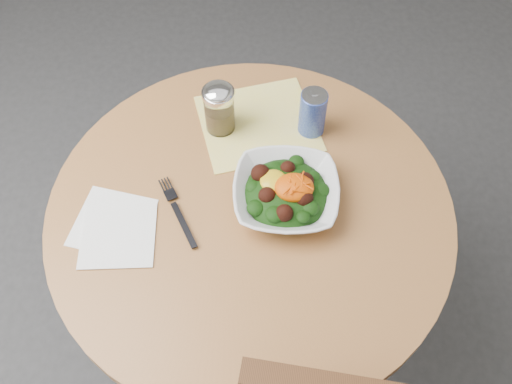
{
  "coord_description": "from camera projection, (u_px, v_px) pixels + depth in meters",
  "views": [
    {
      "loc": [
        -0.01,
        -0.67,
        1.81
      ],
      "look_at": [
        0.01,
        -0.0,
        0.81
      ],
      "focal_mm": 40.0,
      "sensor_mm": 36.0,
      "label": 1
    }
  ],
  "objects": [
    {
      "name": "ground",
      "position": [
        252.0,
        328.0,
        1.88
      ],
      "size": [
        6.0,
        6.0,
        0.0
      ],
      "primitive_type": "plane",
      "color": "#2E2E31",
      "rests_on": "ground"
    },
    {
      "name": "table",
      "position": [
        251.0,
        249.0,
        1.42
      ],
      "size": [
        0.9,
        0.9,
        0.75
      ],
      "color": "black",
      "rests_on": "ground"
    },
    {
      "name": "cloth_napkin",
      "position": [
        258.0,
        123.0,
        1.39
      ],
      "size": [
        0.32,
        0.3,
        0.0
      ],
      "primitive_type": "cube",
      "rotation": [
        0.0,
        0.0,
        0.22
      ],
      "color": "yellow",
      "rests_on": "table"
    },
    {
      "name": "paper_napkins",
      "position": [
        115.0,
        229.0,
        1.22
      ],
      "size": [
        0.19,
        0.21,
        0.0
      ],
      "color": "white",
      "rests_on": "table"
    },
    {
      "name": "salad_bowl",
      "position": [
        286.0,
        193.0,
        1.24
      ],
      "size": [
        0.25,
        0.25,
        0.09
      ],
      "color": "silver",
      "rests_on": "table"
    },
    {
      "name": "fork",
      "position": [
        177.0,
        210.0,
        1.25
      ],
      "size": [
        0.09,
        0.19,
        0.0
      ],
      "color": "black",
      "rests_on": "table"
    },
    {
      "name": "spice_shaker",
      "position": [
        219.0,
        108.0,
        1.33
      ],
      "size": [
        0.08,
        0.08,
        0.14
      ],
      "color": "silver",
      "rests_on": "table"
    },
    {
      "name": "beverage_can",
      "position": [
        313.0,
        113.0,
        1.33
      ],
      "size": [
        0.06,
        0.06,
        0.12
      ],
      "color": "#0D1A96",
      "rests_on": "table"
    }
  ]
}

